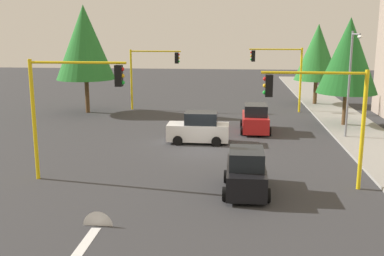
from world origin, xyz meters
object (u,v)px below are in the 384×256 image
Objects in this scene: traffic_signal_far_right at (151,67)px; tree_roadside_mid at (349,56)px; street_lamp_curbside at (351,73)px; car_black at (246,173)px; traffic_signal_near_left at (321,105)px; traffic_signal_near_right at (70,96)px; car_red at (255,119)px; tree_opposite_side at (85,43)px; tree_roadside_far at (317,52)px; car_white at (199,129)px; traffic_signal_far_left at (280,67)px.

tree_roadside_mid reaches higher than traffic_signal_far_right.
car_black is at bearing -32.76° from street_lamp_curbside.
traffic_signal_near_right reaches higher than traffic_signal_near_left.
car_red is at bearing 46.77° from traffic_signal_far_right.
car_black is (10.52, -6.77, -3.45)m from street_lamp_curbside.
tree_opposite_side reaches higher than car_black.
tree_roadside_far is 2.02× the size of car_black.
traffic_signal_near_right is 15.00m from car_red.
traffic_signal_far_right is 1.42× the size of car_black.
car_red is 1.04× the size of car_black.
street_lamp_curbside reaches higher than car_white.
tree_roadside_mid is at bearing 131.71° from traffic_signal_near_right.
tree_roadside_far is 0.96× the size of tree_roadside_mid.
traffic_signal_far_right is at bearing 110.51° from tree_opposite_side.
traffic_signal_near_left is at bearing 42.76° from tree_opposite_side.
car_black is (12.47, -0.89, -0.00)m from car_red.
car_black is at bearing 17.55° from car_white.
tree_roadside_mid reaches higher than tree_roadside_far.
tree_roadside_mid is at bearing 110.03° from car_red.
traffic_signal_far_left is at bearing 96.83° from tree_opposite_side.
traffic_signal_far_right is 0.68× the size of tree_roadside_mid.
street_lamp_curbside is 4.55m from tree_roadside_mid.
traffic_signal_far_left is 0.61× the size of tree_opposite_side.
traffic_signal_far_left is 0.73× the size of tree_roadside_far.
traffic_signal_near_left is at bearing -20.29° from street_lamp_curbside.
car_white is at bearing -80.46° from street_lamp_curbside.
tree_opposite_side reaches higher than car_white.
traffic_signal_far_right is at bearing -133.23° from car_red.
car_black is (20.91, 8.09, -2.94)m from traffic_signal_far_right.
traffic_signal_far_left is at bearing 171.15° from car_black.
tree_opposite_side is at bearing -100.78° from tree_roadside_mid.
traffic_signal_near_left is at bearing -17.28° from tree_roadside_mid.
traffic_signal_near_right is (-0.00, -11.35, 0.25)m from traffic_signal_near_left.
traffic_signal_near_left is 10.26m from street_lamp_curbside.
traffic_signal_far_right is 22.61m from car_black.
car_black is (18.91, 13.43, -5.15)m from tree_opposite_side.
traffic_signal_far_right reaches higher than car_white.
tree_roadside_far is 0.84× the size of tree_opposite_side.
traffic_signal_near_left is 0.76× the size of street_lamp_curbside.
car_black is (24.91, -7.07, -4.14)m from tree_roadside_far.
car_red is (8.43, -2.37, -3.07)m from traffic_signal_far_left.
traffic_signal_far_left is 16.93m from tree_opposite_side.
traffic_signal_far_right is at bearing -75.21° from tree_roadside_far.
tree_opposite_side reaches higher than traffic_signal_near_right.
tree_roadside_mid is 2.05× the size of car_white.
street_lamp_curbside is at bearing 18.68° from traffic_signal_far_left.
traffic_signal_near_left is 0.70× the size of tree_roadside_far.
tree_roadside_far is (-24.00, 15.21, 0.99)m from traffic_signal_near_right.
tree_roadside_far is 19.26m from car_white.
traffic_signal_near_right is 1.47× the size of car_white.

